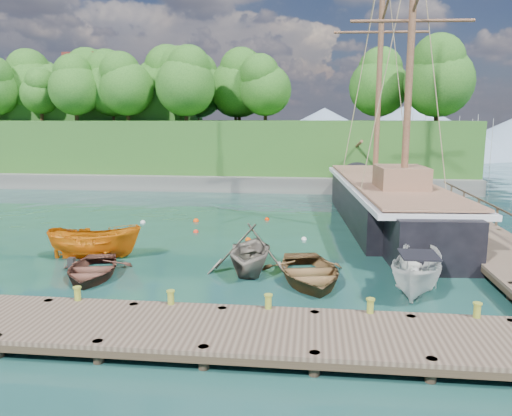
% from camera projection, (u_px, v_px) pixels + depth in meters
% --- Properties ---
extents(ground, '(160.00, 160.00, 0.00)m').
position_uv_depth(ground, '(231.00, 274.00, 20.28)').
color(ground, '#143A30').
rests_on(ground, ground).
extents(dock_near, '(20.00, 3.20, 1.10)m').
position_uv_depth(dock_near, '(264.00, 333.00, 13.62)').
color(dock_near, '#4A392E').
rests_on(dock_near, ground).
extents(dock_east, '(3.20, 24.00, 1.10)m').
position_uv_depth(dock_east, '(472.00, 232.00, 25.75)').
color(dock_east, '#4A392E').
rests_on(dock_east, ground).
extents(bollard_0, '(0.26, 0.26, 0.45)m').
position_uv_depth(bollard_0, '(79.00, 318.00, 15.74)').
color(bollard_0, olive).
rests_on(bollard_0, ground).
extents(bollard_1, '(0.26, 0.26, 0.45)m').
position_uv_depth(bollard_1, '(172.00, 323.00, 15.41)').
color(bollard_1, olive).
rests_on(bollard_1, ground).
extents(bollard_2, '(0.26, 0.26, 0.45)m').
position_uv_depth(bollard_2, '(268.00, 327.00, 15.07)').
color(bollard_2, olive).
rests_on(bollard_2, ground).
extents(bollard_3, '(0.26, 0.26, 0.45)m').
position_uv_depth(bollard_3, '(369.00, 332.00, 14.73)').
color(bollard_3, olive).
rests_on(bollard_3, ground).
extents(bollard_4, '(0.26, 0.26, 0.45)m').
position_uv_depth(bollard_4, '(475.00, 337.00, 14.39)').
color(bollard_4, olive).
rests_on(bollard_4, ground).
extents(rowboat_0, '(3.61, 4.47, 0.82)m').
position_uv_depth(rowboat_0, '(92.00, 277.00, 19.89)').
color(rowboat_0, '#4E2C21').
rests_on(rowboat_0, ground).
extents(rowboat_1, '(3.52, 4.07, 2.13)m').
position_uv_depth(rowboat_1, '(250.00, 272.00, 20.45)').
color(rowboat_1, '#6A6256').
rests_on(rowboat_1, ground).
extents(rowboat_2, '(4.21, 5.27, 0.98)m').
position_uv_depth(rowboat_2, '(309.00, 281.00, 19.37)').
color(rowboat_2, brown).
rests_on(rowboat_2, ground).
extents(motorboat_orange, '(4.38, 1.95, 1.64)m').
position_uv_depth(motorboat_orange, '(95.00, 258.00, 22.47)').
color(motorboat_orange, '#D26B0B').
rests_on(motorboat_orange, ground).
extents(cabin_boat_white, '(2.90, 4.66, 1.69)m').
position_uv_depth(cabin_boat_white, '(417.00, 293.00, 18.04)').
color(cabin_boat_white, silver).
rests_on(cabin_boat_white, ground).
extents(schooner, '(6.27, 27.23, 19.89)m').
position_uv_depth(schooner, '(386.00, 205.00, 29.83)').
color(schooner, black).
rests_on(schooner, ground).
extents(mooring_buoy_0, '(0.37, 0.37, 0.37)m').
position_uv_depth(mooring_buoy_0, '(130.00, 238.00, 26.22)').
color(mooring_buoy_0, white).
rests_on(mooring_buoy_0, ground).
extents(mooring_buoy_1, '(0.30, 0.30, 0.30)m').
position_uv_depth(mooring_buoy_1, '(196.00, 232.00, 27.60)').
color(mooring_buoy_1, red).
rests_on(mooring_buoy_1, ground).
extents(mooring_buoy_2, '(0.30, 0.30, 0.30)m').
position_uv_depth(mooring_buoy_2, '(248.00, 240.00, 25.79)').
color(mooring_buoy_2, '#D04404').
rests_on(mooring_buoy_2, ground).
extents(mooring_buoy_3, '(0.28, 0.28, 0.28)m').
position_uv_depth(mooring_buoy_3, '(304.00, 240.00, 25.93)').
color(mooring_buoy_3, white).
rests_on(mooring_buoy_3, ground).
extents(mooring_buoy_4, '(0.35, 0.35, 0.35)m').
position_uv_depth(mooring_buoy_4, '(196.00, 222.00, 30.50)').
color(mooring_buoy_4, '#E73C05').
rests_on(mooring_buoy_4, ground).
extents(mooring_buoy_5, '(0.28, 0.28, 0.28)m').
position_uv_depth(mooring_buoy_5, '(267.00, 220.00, 30.99)').
color(mooring_buoy_5, red).
rests_on(mooring_buoy_5, ground).
extents(mooring_buoy_6, '(0.32, 0.32, 0.32)m').
position_uv_depth(mooring_buoy_6, '(143.00, 223.00, 30.08)').
color(mooring_buoy_6, silver).
rests_on(mooring_buoy_6, ground).
extents(mooring_buoy_7, '(0.37, 0.37, 0.37)m').
position_uv_depth(mooring_buoy_7, '(307.00, 260.00, 22.22)').
color(mooring_buoy_7, orange).
rests_on(mooring_buoy_7, ground).
extents(headland, '(51.00, 19.31, 12.90)m').
position_uv_depth(headland, '(157.00, 125.00, 51.41)').
color(headland, '#474744').
rests_on(headland, ground).
extents(distant_ridge, '(117.00, 40.00, 10.00)m').
position_uv_depth(distant_ridge, '(320.00, 129.00, 87.46)').
color(distant_ridge, '#728CA5').
rests_on(distant_ridge, ground).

